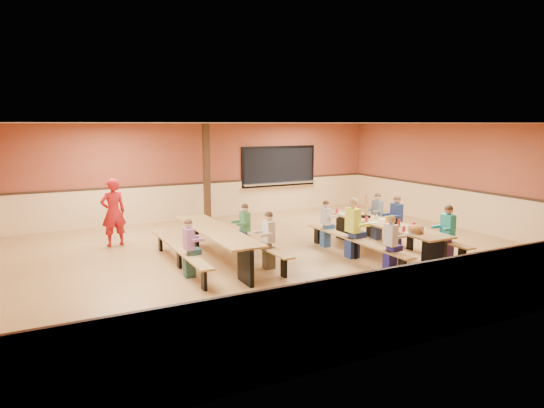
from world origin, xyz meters
TOP-DOWN VIEW (x-y plane):
  - ground at (0.00, 0.00)m, footprint 12.00×12.00m
  - room_envelope at (0.00, 0.00)m, footprint 12.04×10.04m
  - kitchen_pass_through at (2.60, 4.96)m, footprint 2.78×0.28m
  - structural_post at (-0.20, 4.40)m, footprint 0.18×0.18m
  - cafeteria_table_main at (2.11, -1.10)m, footprint 1.91×3.70m
  - cafeteria_table_second at (-1.59, -0.01)m, footprint 1.91×3.70m
  - seated_child_white_left at (1.29, -2.28)m, footprint 0.35×0.29m
  - seated_adult_yellow at (1.29, -1.02)m, footprint 0.43×0.35m
  - seated_child_grey_left at (1.29, 0.07)m, footprint 0.33×0.27m
  - seated_child_teal_right at (2.94, -2.22)m, footprint 0.38×0.31m
  - seated_child_navy_right at (2.94, -0.58)m, footprint 0.38×0.31m
  - seated_child_char_right at (2.94, 0.14)m, footprint 0.36×0.30m
  - seated_child_purple_sec at (-2.41, -0.71)m, footprint 0.34×0.28m
  - seated_child_green_sec at (-0.76, 0.30)m, footprint 0.35×0.29m
  - seated_child_tan_sec at (-0.76, -0.91)m, footprint 0.36×0.29m
  - standing_woman at (-3.29, 2.54)m, footprint 0.67×0.49m
  - punch_pitcher at (2.22, 0.11)m, footprint 0.16×0.16m
  - chip_bowl at (2.01, -2.23)m, footprint 0.32×0.32m
  - napkin_dispenser at (2.27, -1.29)m, footprint 0.10×0.14m
  - condiment_mustard at (2.07, -1.22)m, footprint 0.06×0.06m
  - condiment_ketchup at (2.10, -1.60)m, footprint 0.06×0.06m
  - table_paddle at (2.11, -0.44)m, footprint 0.16×0.16m
  - place_settings at (2.11, -1.10)m, footprint 0.65×3.30m

SIDE VIEW (x-z plane):
  - ground at x=0.00m, z-range 0.00..0.00m
  - cafeteria_table_main at x=2.11m, z-range 0.16..0.90m
  - cafeteria_table_second at x=-1.59m, z-range 0.16..0.90m
  - seated_child_grey_left at x=1.29m, z-range 0.00..1.13m
  - seated_child_purple_sec at x=-2.41m, z-range 0.00..1.15m
  - seated_child_white_left at x=1.29m, z-range 0.00..1.17m
  - seated_child_green_sec at x=-0.76m, z-range 0.00..1.17m
  - seated_child_tan_sec at x=-0.76m, z-range 0.00..1.18m
  - seated_child_char_right at x=2.94m, z-range 0.00..1.20m
  - seated_child_navy_right at x=2.94m, z-range 0.00..1.23m
  - seated_child_teal_right at x=2.94m, z-range 0.00..1.23m
  - seated_adult_yellow at x=1.29m, z-range 0.00..1.34m
  - room_envelope at x=0.00m, z-range -0.82..2.20m
  - place_settings at x=2.11m, z-range 0.74..0.85m
  - napkin_dispenser at x=2.27m, z-range 0.74..0.87m
  - chip_bowl at x=2.01m, z-range 0.74..0.89m
  - condiment_mustard at x=2.07m, z-range 0.74..0.91m
  - condiment_ketchup at x=2.10m, z-range 0.74..0.91m
  - standing_woman at x=-3.29m, z-range 0.00..1.68m
  - punch_pitcher at x=2.22m, z-range 0.74..0.96m
  - table_paddle at x=2.11m, z-range 0.60..1.16m
  - kitchen_pass_through at x=2.60m, z-range 0.80..2.18m
  - structural_post at x=-0.20m, z-range 0.00..3.00m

